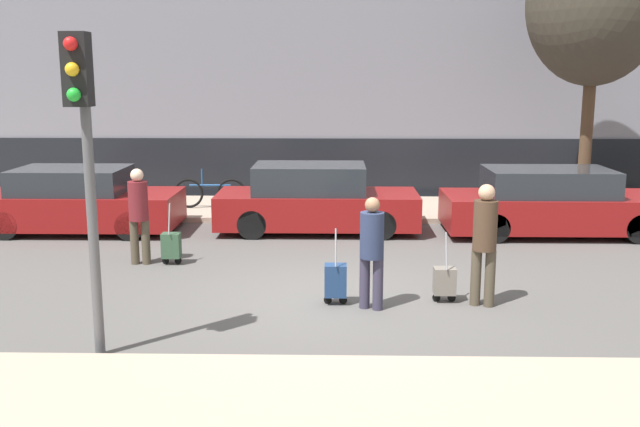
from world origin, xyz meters
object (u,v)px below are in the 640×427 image
(pedestrian_center, at_px, (372,247))
(trolley_center, at_px, (336,281))
(parked_car_2, at_px, (553,204))
(pedestrian_right, at_px, (485,237))
(bare_tree_near_crossing, at_px, (596,3))
(parked_car_1, at_px, (315,201))
(traffic_light, at_px, (83,132))
(pedestrian_left, at_px, (139,210))
(trolley_left, at_px, (171,246))
(parked_bicycle, at_px, (210,193))
(trolley_right, at_px, (445,281))
(parked_car_0, at_px, (78,202))

(pedestrian_center, relative_size, trolley_center, 1.43)
(parked_car_2, xyz_separation_m, pedestrian_right, (-2.43, -4.80, 0.37))
(parked_car_2, relative_size, bare_tree_near_crossing, 0.70)
(parked_car_1, xyz_separation_m, pedestrian_center, (0.95, -5.15, 0.25))
(parked_car_1, height_order, traffic_light, traffic_light)
(parked_car_2, xyz_separation_m, traffic_light, (-7.38, -6.87, 2.03))
(parked_car_1, relative_size, traffic_light, 1.13)
(pedestrian_left, relative_size, bare_tree_near_crossing, 0.26)
(parked_car_1, height_order, pedestrian_left, pedestrian_left)
(parked_car_2, height_order, trolley_left, parked_car_2)
(parked_car_1, bearing_deg, pedestrian_left, -137.51)
(parked_bicycle, xyz_separation_m, bare_tree_near_crossing, (8.85, -0.32, 4.40))
(pedestrian_center, height_order, trolley_right, pedestrian_center)
(parked_car_2, xyz_separation_m, trolley_center, (-4.56, -4.77, -0.30))
(trolley_center, distance_m, parked_bicycle, 7.61)
(parked_car_0, bearing_deg, parked_car_1, 1.29)
(trolley_left, distance_m, bare_tree_near_crossing, 10.80)
(pedestrian_left, distance_m, pedestrian_center, 4.63)
(parked_car_2, height_order, trolley_right, parked_car_2)
(parked_car_0, xyz_separation_m, trolley_center, (5.49, -4.83, -0.29))
(parked_car_1, xyz_separation_m, trolley_center, (0.44, -4.94, -0.31))
(trolley_center, height_order, trolley_right, trolley_center)
(bare_tree_near_crossing, bearing_deg, pedestrian_center, -127.62)
(trolley_center, bearing_deg, pedestrian_center, -21.95)
(traffic_light, bearing_deg, pedestrian_right, 22.75)
(bare_tree_near_crossing, bearing_deg, pedestrian_left, -154.18)
(parked_car_1, distance_m, bare_tree_near_crossing, 7.72)
(trolley_center, relative_size, trolley_right, 1.07)
(trolley_center, height_order, bare_tree_near_crossing, bare_tree_near_crossing)
(parked_car_2, xyz_separation_m, pedestrian_center, (-4.05, -4.97, 0.26))
(parked_car_2, distance_m, parked_bicycle, 7.92)
(parked_car_0, xyz_separation_m, traffic_light, (2.67, -6.93, 2.04))
(parked_car_0, xyz_separation_m, trolley_left, (2.58, -2.66, -0.31))
(pedestrian_left, bearing_deg, pedestrian_center, 149.15)
(trolley_right, distance_m, bare_tree_near_crossing, 8.99)
(trolley_left, relative_size, traffic_light, 0.29)
(parked_car_2, xyz_separation_m, parked_bicycle, (-7.61, 2.20, -0.16))
(parked_car_1, xyz_separation_m, pedestrian_left, (-3.02, -2.77, 0.30))
(parked_car_0, height_order, pedestrian_left, pedestrian_left)
(parked_car_0, xyz_separation_m, pedestrian_right, (7.62, -4.86, 0.38))
(pedestrian_left, bearing_deg, pedestrian_right, 158.59)
(parked_car_2, xyz_separation_m, trolley_left, (-7.47, -2.59, -0.31))
(pedestrian_center, relative_size, bare_tree_near_crossing, 0.24)
(trolley_left, distance_m, traffic_light, 4.88)
(parked_car_1, distance_m, pedestrian_right, 5.61)
(parked_bicycle, bearing_deg, traffic_light, -88.57)
(trolley_center, distance_m, trolley_right, 1.61)
(trolley_right, bearing_deg, parked_car_0, 146.55)
(parked_car_1, bearing_deg, pedestrian_center, -79.59)
(trolley_center, bearing_deg, pedestrian_right, -0.77)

